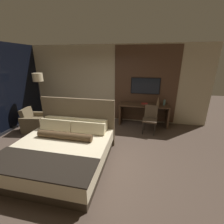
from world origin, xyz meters
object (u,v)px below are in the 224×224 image
Objects in this scene: tv at (145,86)px; vase_short at (164,102)px; floor_lamp at (38,82)px; vase_tall at (158,101)px; armchair_by_window at (35,123)px; desk_chair at (150,117)px; desk at (144,111)px; book at (145,104)px; bed at (63,149)px.

tv reaches higher than vase_short.
vase_tall is at bearing 7.35° from floor_lamp.
vase_tall is (0.46, -0.30, -0.46)m from tv.
floor_lamp is 6.07× the size of vase_tall.
desk_chair is at bearing -89.41° from armchair_by_window.
vase_tall reaches higher than desk.
desk_chair is 0.49× the size of floor_lamp.
desk_chair reaches higher than book.
vase_tall is 0.48m from book.
desk is 0.77m from vase_short.
desk_chair is 0.85m from vase_short.
bed is 2.98m from floor_lamp.
desk_chair is at bearing -75.28° from tv.
vase_short is (4.36, 0.62, -0.68)m from floor_lamp.
bed is 2.62× the size of armchair_by_window.
vase_tall is at bearing 74.34° from desk_chair.
bed is 2.20m from armchair_by_window.
vase_short reaches higher than desk.
bed is at bearing -127.13° from desk_chair.
desk_chair is at bearing -114.34° from vase_tall.
desk is 3.86m from floor_lamp.
armchair_by_window is 3.62× the size of book.
desk_chair is 1.13× the size of armchair_by_window.
vase_short is at bearing 61.93° from desk_chair.
tv is 1.14× the size of desk_chair.
book is (0.02, -0.21, -0.60)m from tv.
book is (3.69, 0.63, -0.76)m from floor_lamp.
vase_tall is at bearing -158.41° from vase_short.
vase_short reaches higher than book.
vase_short is at bearing 21.59° from vase_tall.
desk is 9.01× the size of vase_short.
bed reaches higher than armchair_by_window.
desk is at bearing 172.66° from vase_tall.
tv is (0.00, 0.24, 0.86)m from desk.
vase_short is (0.69, 0.03, 0.35)m from desk.
tv is 0.72m from vase_tall.
desk_chair is (2.02, 1.97, 0.21)m from bed.
vase_tall is at bearing -11.66° from book.
bed is at bearing -133.86° from vase_short.
floor_lamp is at bearing -170.38° from book.
tv is 3.38× the size of vase_tall.
vase_tall reaches higher than armchair_by_window.
desk_chair is (0.22, -0.60, 0.02)m from desk.
floor_lamp is at bearing -167.25° from tv.
tv is at bearing -76.52° from armchair_by_window.
bed is 6.90× the size of vase_tall.
floor_lamp is (-3.68, -0.83, 0.16)m from tv.
floor_lamp is (-1.87, 1.97, 1.22)m from bed.
book is (-0.45, 0.09, -0.14)m from vase_tall.
armchair_by_window is at bearing -163.34° from vase_short.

